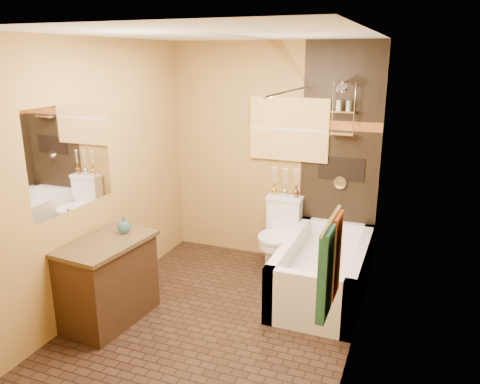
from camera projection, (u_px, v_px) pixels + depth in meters
The scene contains 23 objects.
floor at pixel (221, 316), 4.37m from camera, with size 3.00×3.00×0.00m, color black.
wall_left at pixel (103, 175), 4.44m from camera, with size 0.02×3.00×2.50m, color #A78241.
wall_right at pixel (362, 202), 3.60m from camera, with size 0.02×3.00×2.50m, color #A78241.
wall_back at pixel (272, 154), 5.36m from camera, with size 2.40×0.02×2.50m, color #A78241.
wall_front at pixel (114, 253), 2.68m from camera, with size 2.40×0.02×2.50m, color #A78241.
ceiling at pixel (217, 34), 3.67m from camera, with size 3.00×3.00×0.00m, color silver.
alcove_tile_back at pixel (340, 160), 5.08m from camera, with size 0.85×0.01×2.50m, color black.
alcove_tile_right at pixel (371, 179), 4.27m from camera, with size 0.01×1.50×2.50m, color black.
mosaic_band_back at pixel (341, 126), 4.96m from camera, with size 0.85×0.01×0.10m, color #99421B.
mosaic_band_right at pixel (373, 139), 4.17m from camera, with size 0.01×1.50×0.10m, color #99421B.
alcove_niche at pixel (341, 169), 5.09m from camera, with size 0.50×0.01×0.25m, color black.
shower_fixtures at pixel (343, 123), 4.85m from camera, with size 0.24×0.33×1.16m.
curtain_rod at pixel (290, 91), 4.33m from camera, with size 0.03×0.03×1.55m, color silver.
towel_bar at pixel (331, 220), 2.62m from camera, with size 0.02×0.02×0.55m, color silver.
towel_teal at pixel (325, 274), 2.58m from camera, with size 0.05×0.22×0.52m, color #1C5D55.
towel_rust at pixel (334, 256), 2.81m from camera, with size 0.05×0.22×0.52m, color maroon.
sunset_painting at pixel (289, 129), 5.18m from camera, with size 0.90×0.04×0.70m, color gold.
vanity_mirror at pixel (72, 158), 3.99m from camera, with size 0.01×1.00×0.90m, color white.
bathtub at pixel (323, 275), 4.70m from camera, with size 0.80×1.50×0.55m.
toilet at pixel (280, 234), 5.27m from camera, with size 0.41×0.60×0.80m.
vanity at pixel (108, 281), 4.21m from camera, with size 0.61×0.92×0.77m.
teal_bottle at pixel (124, 225), 4.27m from camera, with size 0.12×0.12×0.19m, color #245F6D, non-canonical shape.
bud_vases at pixel (285, 181), 5.27m from camera, with size 0.32×0.07×0.32m.
Camera 1 is at (1.57, -3.54, 2.34)m, focal length 35.00 mm.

